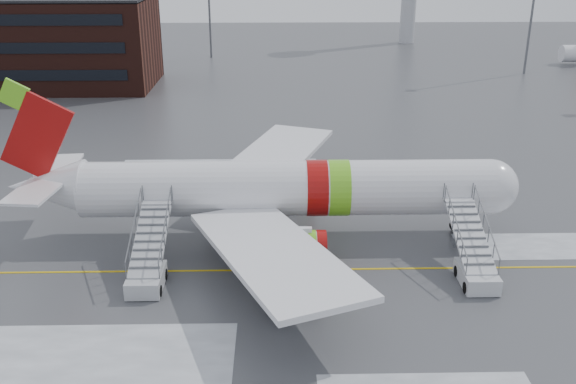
{
  "coord_description": "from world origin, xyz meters",
  "views": [
    {
      "loc": [
        3.1,
        -36.73,
        19.31
      ],
      "look_at": [
        3.95,
        2.24,
        4.0
      ],
      "focal_mm": 40.0,
      "sensor_mm": 36.0,
      "label": 1
    }
  ],
  "objects_px": {
    "airstair_fwd": "(474,263)",
    "airstair_aft": "(148,266)",
    "pushback_tug": "(290,298)",
    "airliner": "(274,189)"
  },
  "relations": [
    {
      "from": "airstair_fwd",
      "to": "airstair_aft",
      "type": "distance_m",
      "value": 19.77
    },
    {
      "from": "airstair_fwd",
      "to": "airstair_aft",
      "type": "relative_size",
      "value": 1.0
    },
    {
      "from": "airstair_fwd",
      "to": "pushback_tug",
      "type": "height_order",
      "value": "airstair_fwd"
    },
    {
      "from": "airstair_aft",
      "to": "pushback_tug",
      "type": "height_order",
      "value": "airstair_aft"
    },
    {
      "from": "airstair_aft",
      "to": "pushback_tug",
      "type": "relative_size",
      "value": 2.33
    },
    {
      "from": "airstair_fwd",
      "to": "airstair_aft",
      "type": "xyz_separation_m",
      "value": [
        -19.77,
        0.0,
        0.0
      ]
    },
    {
      "from": "airliner",
      "to": "pushback_tug",
      "type": "distance_m",
      "value": 10.24
    },
    {
      "from": "airliner",
      "to": "airstair_aft",
      "type": "bearing_deg",
      "value": -139.25
    },
    {
      "from": "airstair_fwd",
      "to": "airstair_aft",
      "type": "height_order",
      "value": "same"
    },
    {
      "from": "airstair_fwd",
      "to": "pushback_tug",
      "type": "bearing_deg",
      "value": -163.67
    }
  ]
}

